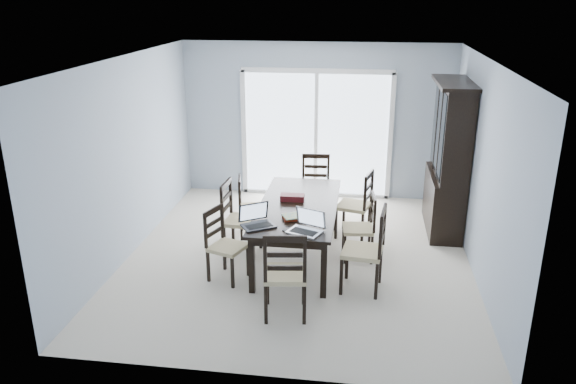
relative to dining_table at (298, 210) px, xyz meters
name	(u,v)px	position (x,y,z in m)	size (l,w,h in m)	color
floor	(298,257)	(0.00, 0.00, -0.67)	(5.00, 5.00, 0.00)	beige
ceiling	(299,59)	(0.00, 0.00, 1.93)	(5.00, 5.00, 0.00)	white
back_wall	(316,121)	(0.00, 2.50, 0.63)	(4.50, 0.02, 2.60)	#9BA9B9
wall_left	(129,157)	(-2.25, 0.00, 0.63)	(0.02, 5.00, 2.60)	#9BA9B9
wall_right	(483,172)	(2.25, 0.00, 0.63)	(0.02, 5.00, 2.60)	#9BA9B9
balcony	(320,179)	(0.00, 3.50, -0.72)	(4.50, 2.00, 0.10)	gray
railing	(325,136)	(0.00, 4.50, -0.12)	(4.50, 0.06, 1.10)	#99999E
dining_table	(298,210)	(0.00, 0.00, 0.00)	(1.00, 2.20, 0.75)	black
china_hutch	(448,160)	(2.02, 1.25, 0.40)	(0.50, 1.38, 2.20)	black
sliding_door	(316,134)	(0.00, 2.48, 0.41)	(2.52, 0.05, 2.18)	silver
chair_left_near	(221,236)	(-0.86, -0.68, -0.12)	(0.51, 0.50, 1.04)	black
chair_left_mid	(235,210)	(-0.85, 0.03, -0.06)	(0.47, 0.46, 1.16)	black
chair_left_far	(247,200)	(-0.81, 0.61, -0.13)	(0.46, 0.46, 1.02)	black
chair_right_near	(372,241)	(0.95, -0.75, -0.04)	(0.52, 0.50, 1.20)	black
chair_right_mid	(365,220)	(0.87, 0.09, -0.13)	(0.43, 0.42, 1.03)	black
chair_right_far	(361,198)	(0.80, 0.79, -0.07)	(0.53, 0.52, 1.14)	black
chair_end_near	(285,266)	(0.05, -1.51, -0.04)	(0.51, 0.52, 1.20)	black
chair_end_far	(315,180)	(0.09, 1.47, -0.07)	(0.46, 0.47, 1.15)	black
laptop_dark	(258,222)	(-0.38, -0.78, 0.14)	(0.45, 0.42, 0.26)	black
laptop_silver	(304,228)	(0.18, -0.88, 0.14)	(0.44, 0.38, 0.26)	#B3B3B6
book_stack	(294,217)	(0.00, -0.48, 0.10)	(0.34, 0.31, 0.04)	maroon
cell_phone	(287,231)	(-0.02, -0.87, 0.08)	(0.11, 0.05, 0.01)	black
game_box	(292,197)	(-0.10, 0.15, 0.12)	(0.31, 0.16, 0.08)	#460F0E
hot_tub	(292,152)	(-0.55, 3.55, -0.22)	(1.96, 1.80, 0.91)	maroon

